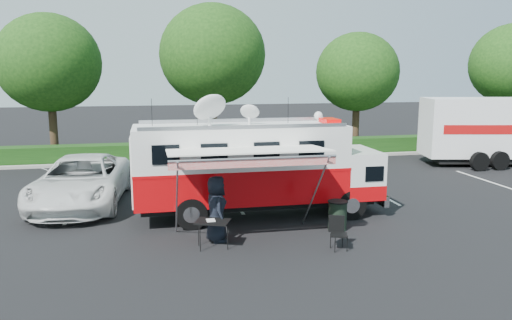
{
  "coord_description": "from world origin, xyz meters",
  "views": [
    {
      "loc": [
        -3.49,
        -16.46,
        4.97
      ],
      "look_at": [
        0.0,
        0.5,
        1.9
      ],
      "focal_mm": 35.0,
      "sensor_mm": 36.0,
      "label": 1
    }
  ],
  "objects_px": {
    "white_suv": "(83,205)",
    "folding_table": "(213,222)",
    "trash_bin": "(337,215)",
    "command_truck": "(257,167)"
  },
  "relations": [
    {
      "from": "folding_table",
      "to": "trash_bin",
      "type": "xyz_separation_m",
      "value": [
        4.08,
        0.84,
        -0.28
      ]
    },
    {
      "from": "folding_table",
      "to": "trash_bin",
      "type": "bearing_deg",
      "value": 11.67
    },
    {
      "from": "white_suv",
      "to": "folding_table",
      "type": "distance_m",
      "value": 7.15
    },
    {
      "from": "white_suv",
      "to": "trash_bin",
      "type": "relative_size",
      "value": 6.97
    },
    {
      "from": "command_truck",
      "to": "trash_bin",
      "type": "bearing_deg",
      "value": -42.47
    },
    {
      "from": "white_suv",
      "to": "folding_table",
      "type": "height_order",
      "value": "white_suv"
    },
    {
      "from": "white_suv",
      "to": "trash_bin",
      "type": "bearing_deg",
      "value": -25.3
    },
    {
      "from": "white_suv",
      "to": "folding_table",
      "type": "bearing_deg",
      "value": -48.2
    },
    {
      "from": "folding_table",
      "to": "trash_bin",
      "type": "distance_m",
      "value": 4.17
    },
    {
      "from": "command_truck",
      "to": "white_suv",
      "type": "bearing_deg",
      "value": 155.53
    }
  ]
}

